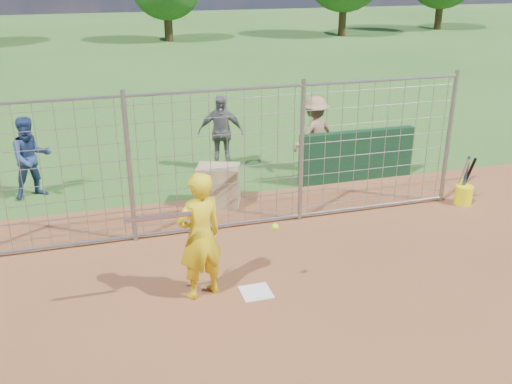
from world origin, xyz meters
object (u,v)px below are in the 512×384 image
object	(u,v)px
bystander_c	(314,134)
equipment_bin	(219,186)
bystander_a	(31,158)
bystander_b	(221,132)
bucket_with_bats	(464,192)
batter	(200,236)

from	to	relation	value
bystander_c	equipment_bin	bearing A→B (deg)	5.71
bystander_a	bystander_b	distance (m)	4.03
equipment_bin	bucket_with_bats	world-z (taller)	bucket_with_bats
bystander_b	batter	bearing A→B (deg)	-91.00
bystander_c	bystander_b	bearing A→B (deg)	-41.14
bucket_with_bats	batter	bearing A→B (deg)	-162.32
bystander_c	equipment_bin	distance (m)	2.90
bystander_b	equipment_bin	size ratio (longest dim) A/B	2.16
bystander_b	bystander_c	size ratio (longest dim) A/B	1.02
equipment_bin	bucket_with_bats	bearing A→B (deg)	3.99
bystander_a	bystander_b	bearing A→B (deg)	-11.50
batter	bucket_with_bats	bearing A→B (deg)	179.12
bystander_a	bucket_with_bats	size ratio (longest dim) A/B	1.70
bystander_b	equipment_bin	distance (m)	2.15
batter	equipment_bin	size ratio (longest dim) A/B	2.33
batter	bucket_with_bats	distance (m)	5.90
bystander_a	equipment_bin	distance (m)	3.79
bystander_a	bystander_c	xyz separation A→B (m)	(5.99, -0.12, 0.02)
bystander_b	bucket_with_bats	distance (m)	5.32
bystander_a	batter	bearing A→B (deg)	-80.96
batter	equipment_bin	xyz separation A→B (m)	(0.98, 3.12, -0.53)
bystander_b	equipment_bin	bearing A→B (deg)	-89.35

